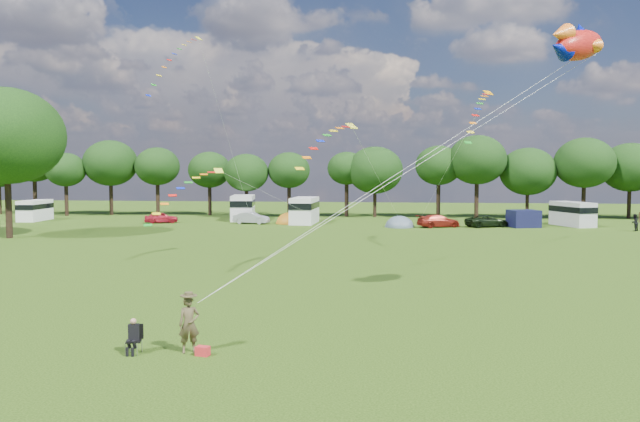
# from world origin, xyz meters

# --- Properties ---
(ground_plane) EXTENTS (180.00, 180.00, 0.00)m
(ground_plane) POSITION_xyz_m (0.00, 0.00, 0.00)
(ground_plane) COLOR black
(ground_plane) RESTS_ON ground
(tree_line) EXTENTS (102.98, 10.98, 10.27)m
(tree_line) POSITION_xyz_m (5.30, 54.99, 6.35)
(tree_line) COLOR black
(tree_line) RESTS_ON ground
(big_tree) EXTENTS (10.00, 10.00, 13.28)m
(big_tree) POSITION_xyz_m (-30.00, 28.00, 9.02)
(big_tree) COLOR black
(big_tree) RESTS_ON ground
(car_a) EXTENTS (4.08, 2.80, 1.27)m
(car_a) POSITION_xyz_m (-22.12, 44.16, 0.63)
(car_a) COLOR red
(car_a) RESTS_ON ground
(car_b) EXTENTS (3.85, 1.83, 1.31)m
(car_b) POSITION_xyz_m (-11.77, 44.35, 0.65)
(car_b) COLOR #95969D
(car_b) RESTS_ON ground
(car_c) EXTENTS (4.77, 3.32, 1.32)m
(car_c) POSITION_xyz_m (8.69, 42.54, 0.66)
(car_c) COLOR maroon
(car_c) RESTS_ON ground
(car_d) EXTENTS (5.03, 3.72, 1.25)m
(car_d) POSITION_xyz_m (13.78, 43.48, 0.62)
(car_d) COLOR black
(car_d) RESTS_ON ground
(campervan_a) EXTENTS (2.37, 5.07, 2.44)m
(campervan_a) POSITION_xyz_m (-38.11, 45.60, 1.31)
(campervan_a) COLOR white
(campervan_a) RESTS_ON ground
(campervan_b) EXTENTS (3.50, 6.38, 2.96)m
(campervan_b) POSITION_xyz_m (-13.84, 49.09, 1.59)
(campervan_b) COLOR silver
(campervan_b) RESTS_ON ground
(campervan_c) EXTENTS (2.75, 6.03, 2.91)m
(campervan_c) POSITION_xyz_m (-5.96, 45.65, 1.56)
(campervan_c) COLOR silver
(campervan_c) RESTS_ON ground
(campervan_d) EXTENTS (4.00, 5.73, 2.59)m
(campervan_d) POSITION_xyz_m (23.09, 45.61, 1.39)
(campervan_d) COLOR #B3B3B5
(campervan_d) RESTS_ON ground
(tent_orange) EXTENTS (3.15, 3.45, 2.47)m
(tent_orange) POSITION_xyz_m (-7.59, 45.28, 0.02)
(tent_orange) COLOR orange
(tent_orange) RESTS_ON ground
(tent_greyblue) EXTENTS (3.15, 3.45, 2.34)m
(tent_greyblue) POSITION_xyz_m (4.62, 42.25, 0.02)
(tent_greyblue) COLOR #4D5E6A
(tent_greyblue) RESTS_ON ground
(awning_navy) EXTENTS (3.44, 3.07, 1.81)m
(awning_navy) POSITION_xyz_m (17.57, 43.53, 0.91)
(awning_navy) COLOR #121335
(awning_navy) RESTS_ON ground
(kite_flyer) EXTENTS (0.82, 0.69, 1.91)m
(kite_flyer) POSITION_xyz_m (-3.12, -3.68, 0.96)
(kite_flyer) COLOR #4C4228
(kite_flyer) RESTS_ON ground
(camp_chair) EXTENTS (0.60, 0.61, 1.20)m
(camp_chair) POSITION_xyz_m (-4.93, -3.97, 0.71)
(camp_chair) COLOR #99999E
(camp_chair) RESTS_ON ground
(kite_bag) EXTENTS (0.49, 0.38, 0.31)m
(kite_bag) POSITION_xyz_m (-2.57, -3.98, 0.16)
(kite_bag) COLOR red
(kite_bag) RESTS_ON ground
(fish_kite) EXTENTS (3.48, 3.33, 2.04)m
(fish_kite) POSITION_xyz_m (11.63, 5.30, 11.64)
(fish_kite) COLOR red
(fish_kite) RESTS_ON ground
(streamer_kite_a) EXTENTS (3.20, 5.56, 5.74)m
(streamer_kite_a) POSITION_xyz_m (-14.33, 28.16, 15.72)
(streamer_kite_a) COLOR yellow
(streamer_kite_a) RESTS_ON ground
(streamer_kite_b) EXTENTS (4.32, 4.65, 3.80)m
(streamer_kite_b) POSITION_xyz_m (-10.01, 17.71, 4.93)
(streamer_kite_b) COLOR #F9FF2F
(streamer_kite_b) RESTS_ON ground
(streamer_kite_c) EXTENTS (3.17, 4.98, 2.80)m
(streamer_kite_c) POSITION_xyz_m (0.22, 12.05, 7.96)
(streamer_kite_c) COLOR yellow
(streamer_kite_c) RESTS_ON ground
(walker_a) EXTENTS (0.96, 0.94, 1.71)m
(walker_a) POSITION_xyz_m (27.58, 40.55, 0.86)
(walker_a) COLOR black
(walker_a) RESTS_ON ground
(streamer_kite_d) EXTENTS (2.76, 5.12, 4.31)m
(streamer_kite_d) POSITION_xyz_m (10.28, 24.61, 10.76)
(streamer_kite_d) COLOR orange
(streamer_kite_d) RESTS_ON ground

